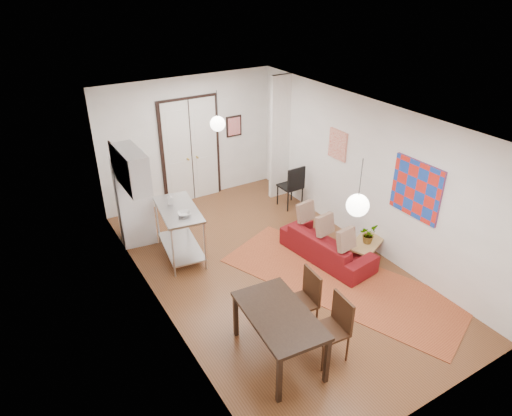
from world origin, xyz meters
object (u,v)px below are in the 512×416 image
fridge (134,199)px  dining_table (279,319)px  kitchen_counter (179,225)px  dining_chair_far (324,321)px  black_side_chair (288,181)px  dining_chair_near (295,294)px  coffee_table (366,244)px  sofa (327,246)px

fridge → dining_table: (0.68, -4.16, -0.20)m
kitchen_counter → dining_table: size_ratio=0.94×
dining_chair_far → black_side_chair: (2.22, 4.12, 0.03)m
kitchen_counter → dining_chair_near: bearing=-66.3°
dining_table → coffee_table: bearing=23.5°
dining_chair_far → sofa: bearing=144.4°
coffee_table → fridge: (-3.49, 2.94, 0.60)m
dining_chair_far → coffee_table: bearing=128.5°
dining_chair_near → black_side_chair: bearing=151.8°
dining_table → dining_chair_near: dining_chair_near is taller
sofa → black_side_chair: size_ratio=1.85×
sofa → black_side_chair: bearing=-23.8°
dining_table → dining_chair_near: bearing=36.8°
sofa → coffee_table: 0.74m
coffee_table → dining_chair_near: size_ratio=0.95×
kitchen_counter → dining_chair_far: size_ratio=1.44×
sofa → kitchen_counter: (-2.34, 1.53, 0.41)m
fridge → black_side_chair: (3.50, -0.29, -0.31)m
coffee_table → dining_chair_far: bearing=-146.3°
dining_table → fridge: bearing=99.3°
kitchen_counter → fridge: bearing=125.4°
dining_chair_near → dining_chair_far: size_ratio=1.00×
coffee_table → kitchen_counter: (-2.96, 1.92, 0.37)m
fridge → dining_chair_far: size_ratio=1.85×
dining_table → black_side_chair: (2.82, 3.87, -0.11)m
black_side_chair → fridge: bearing=-6.6°
sofa → dining_table: 2.74m
sofa → coffee_table: (0.62, -0.39, 0.04)m
dining_chair_far → dining_table: bearing=-107.9°
coffee_table → black_side_chair: size_ratio=0.91×
kitchen_counter → dining_chair_near: 2.80m
sofa → dining_chair_far: bearing=131.7°
coffee_table → kitchen_counter: size_ratio=0.66×
dining_chair_near → dining_chair_far: 0.70m
kitchen_counter → dining_chair_far: kitchen_counter is taller
coffee_table → black_side_chair: 2.66m
coffee_table → dining_chair_far: 2.66m
sofa → dining_chair_far: (-1.58, -1.86, 0.30)m
coffee_table → dining_table: (-2.80, -1.22, 0.39)m
kitchen_counter → black_side_chair: 3.06m
dining_chair_far → black_side_chair: size_ratio=0.97×
kitchen_counter → dining_chair_far: bearing=-69.4°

